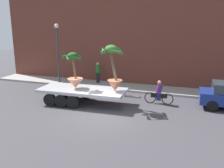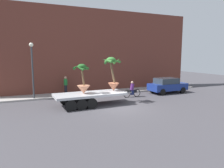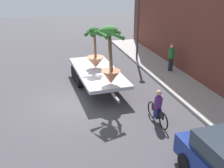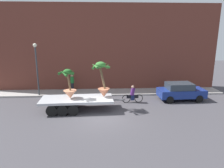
# 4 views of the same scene
# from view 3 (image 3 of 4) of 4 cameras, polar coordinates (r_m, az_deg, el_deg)

# --- Properties ---
(ground_plane) EXTENTS (60.00, 60.00, 0.00)m
(ground_plane) POSITION_cam_3_polar(r_m,az_deg,el_deg) (13.70, -7.32, -4.14)
(ground_plane) COLOR #423F44
(sidewalk) EXTENTS (24.00, 2.20, 0.15)m
(sidewalk) POSITION_cam_3_polar(r_m,az_deg,el_deg) (15.58, 15.43, -1.14)
(sidewalk) COLOR #A39E99
(sidewalk) RESTS_ON ground
(flatbed_trailer) EXTENTS (6.54, 2.44, 0.98)m
(flatbed_trailer) POSITION_cam_3_polar(r_m,az_deg,el_deg) (15.61, -3.31, 2.40)
(flatbed_trailer) COLOR #B7BABF
(flatbed_trailer) RESTS_ON ground
(potted_palm_rear) EXTENTS (1.50, 1.42, 2.79)m
(potted_palm_rear) POSITION_cam_3_polar(r_m,az_deg,el_deg) (13.09, -0.37, 5.73)
(potted_palm_rear) COLOR #B26647
(potted_palm_rear) RESTS_ON flatbed_trailer
(potted_palm_middle) EXTENTS (1.33, 1.29, 2.29)m
(potted_palm_middle) POSITION_cam_3_polar(r_m,az_deg,el_deg) (15.53, -3.52, 6.71)
(potted_palm_middle) COLOR tan
(potted_palm_middle) RESTS_ON flatbed_trailer
(cyclist) EXTENTS (1.84, 0.36, 1.54)m
(cyclist) POSITION_cam_3_polar(r_m,az_deg,el_deg) (11.88, 9.49, -5.00)
(cyclist) COLOR black
(cyclist) RESTS_ON ground
(pedestrian_near_gate) EXTENTS (0.36, 0.36, 1.71)m
(pedestrian_near_gate) POSITION_cam_3_polar(r_m,az_deg,el_deg) (17.85, 12.19, 5.46)
(pedestrian_near_gate) COLOR black
(pedestrian_near_gate) RESTS_ON sidewalk
(street_lamp) EXTENTS (0.36, 0.36, 4.83)m
(street_lamp) POSITION_cam_3_polar(r_m,az_deg,el_deg) (19.58, 5.46, 13.88)
(street_lamp) COLOR #383D42
(street_lamp) RESTS_ON sidewalk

